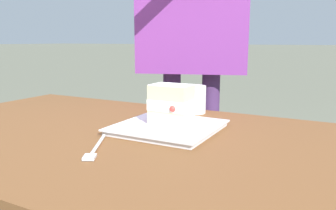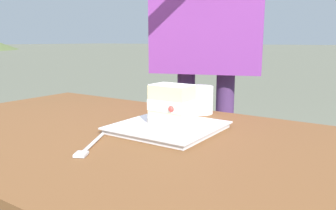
{
  "view_description": "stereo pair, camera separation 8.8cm",
  "coord_description": "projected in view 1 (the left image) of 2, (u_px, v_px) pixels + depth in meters",
  "views": [
    {
      "loc": [
        0.52,
        -0.68,
        0.98
      ],
      "look_at": [
        0.11,
        0.09,
        0.81
      ],
      "focal_mm": 36.23,
      "sensor_mm": 36.0,
      "label": 1
    },
    {
      "loc": [
        0.6,
        -0.63,
        0.98
      ],
      "look_at": [
        0.11,
        0.09,
        0.81
      ],
      "focal_mm": 36.23,
      "sensor_mm": 36.0,
      "label": 2
    }
  ],
  "objects": [
    {
      "name": "coffee_cup",
      "position": [
        193.0,
        99.0,
        1.11
      ],
      "size": [
        0.08,
        0.08,
        0.09
      ],
      "color": "white",
      "rests_on": "patio_table"
    },
    {
      "name": "dessert_plate",
      "position": [
        168.0,
        127.0,
        0.89
      ],
      "size": [
        0.26,
        0.26,
        0.02
      ],
      "color": "white",
      "rests_on": "patio_table"
    },
    {
      "name": "dessert_fork",
      "position": [
        96.0,
        148.0,
        0.73
      ],
      "size": [
        0.09,
        0.16,
        0.01
      ],
      "color": "silver",
      "rests_on": "patio_table"
    },
    {
      "name": "cake_slice",
      "position": [
        171.0,
        104.0,
        0.89
      ],
      "size": [
        0.11,
        0.08,
        0.1
      ],
      "color": "beige",
      "rests_on": "dessert_plate"
    },
    {
      "name": "patio_table",
      "position": [
        115.0,
        176.0,
        0.89
      ],
      "size": [
        1.27,
        0.76,
        0.75
      ],
      "color": "brown",
      "rests_on": "ground"
    },
    {
      "name": "diner_person",
      "position": [
        193.0,
        7.0,
        1.41
      ],
      "size": [
        0.49,
        0.63,
        1.67
      ],
      "color": "#452855",
      "rests_on": "ground"
    }
  ]
}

